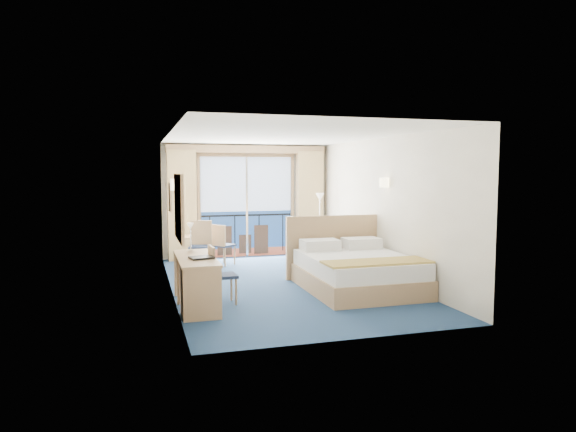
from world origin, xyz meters
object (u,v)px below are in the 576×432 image
object	(u,v)px
floor_lamp	(320,209)
table_chair_b	(201,242)
round_table	(196,243)
table_chair_a	(222,242)
bed	(356,270)
desk_chair	(218,271)
armchair	(327,251)
nightstand	(361,260)
desk	(200,285)

from	to	relation	value
floor_lamp	table_chair_b	xyz separation A→B (m)	(-2.91, -0.74, -0.59)
round_table	table_chair_a	distance (m)	0.59
bed	round_table	bearing A→B (deg)	126.79
round_table	desk_chair	bearing A→B (deg)	-90.88
armchair	table_chair_b	distance (m)	2.67
armchair	round_table	distance (m)	2.89
nightstand	desk	size ratio (longest dim) A/B	0.33
desk_chair	table_chair_b	world-z (taller)	table_chair_b
armchair	table_chair_b	size ratio (longest dim) A/B	0.75
bed	nightstand	world-z (taller)	bed
armchair	table_chair_b	bearing A→B (deg)	-50.70
bed	round_table	world-z (taller)	bed
desk	desk_chair	world-z (taller)	desk_chair
bed	round_table	distance (m)	4.02
nightstand	desk	world-z (taller)	desk
armchair	table_chair_a	world-z (taller)	table_chair_a
desk	nightstand	bearing A→B (deg)	30.95
round_table	table_chair_b	distance (m)	0.66
armchair	round_table	bearing A→B (deg)	-63.31
table_chair_a	armchair	bearing A→B (deg)	-152.42
round_table	table_chair_a	world-z (taller)	table_chair_a
armchair	desk	world-z (taller)	desk
table_chair_a	round_table	bearing A→B (deg)	23.93
floor_lamp	table_chair_a	distance (m)	2.52
desk_chair	round_table	bearing A→B (deg)	-3.95
desk	table_chair_b	world-z (taller)	table_chair_b
armchair	desk	bearing A→B (deg)	4.32
desk_chair	round_table	size ratio (longest dim) A/B	1.29
nightstand	floor_lamp	world-z (taller)	floor_lamp
nightstand	desk_chair	distance (m)	3.53
floor_lamp	round_table	bearing A→B (deg)	-178.30
desk	round_table	distance (m)	4.06
bed	desk_chair	size ratio (longest dim) A/B	2.49
nightstand	table_chair_a	xyz separation A→B (m)	(-2.56, 1.67, 0.24)
desk	table_chair_b	xyz separation A→B (m)	(0.42, 3.39, 0.15)
round_table	table_chair_b	size ratio (longest dim) A/B	0.69
desk	table_chair_a	xyz separation A→B (m)	(0.93, 3.76, 0.08)
desk_chair	floor_lamp	bearing A→B (deg)	-42.50
table_chair_b	armchair	bearing A→B (deg)	2.52
floor_lamp	desk	xyz separation A→B (m)	(-3.33, -4.12, -0.75)
table_chair_b	desk	bearing A→B (deg)	-82.69
floor_lamp	desk	bearing A→B (deg)	-128.97
desk	table_chair_a	bearing A→B (deg)	76.13
desk_chair	table_chair_b	bearing A→B (deg)	-4.57
nightstand	table_chair_b	size ratio (longest dim) A/B	0.52
armchair	floor_lamp	xyz separation A→B (m)	(0.30, 1.29, 0.82)
desk	round_table	bearing A→B (deg)	84.29
nightstand	armchair	xyz separation A→B (m)	(-0.45, 0.74, 0.09)
nightstand	table_chair_b	distance (m)	3.34
nightstand	armchair	bearing A→B (deg)	121.45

